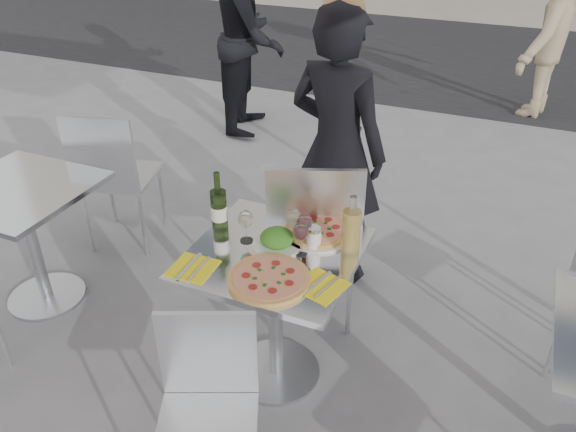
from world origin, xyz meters
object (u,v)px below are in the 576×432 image
at_px(side_chair_lfar, 112,170).
at_px(pedestrian_b, 546,32).
at_px(wineglass_red_b, 304,224).
at_px(main_table, 275,289).
at_px(woman_diner, 337,150).
at_px(chair_far, 313,232).
at_px(napkin_right, 321,285).
at_px(pedestrian_a, 252,37).
at_px(sugar_shaker, 314,238).
at_px(side_table_left, 26,222).
at_px(chair_near, 208,399).
at_px(pizza_far, 318,230).
at_px(napkin_left, 193,268).
at_px(wineglass_white_b, 293,218).
at_px(wineglass_white_a, 246,220).
at_px(wineglass_red_a, 301,232).
at_px(salad_plate, 277,239).
at_px(carafe, 351,232).
at_px(wine_bottle, 219,208).
at_px(pizza_near, 269,279).

height_order(side_chair_lfar, pedestrian_b, pedestrian_b).
xyz_separation_m(side_chair_lfar, wineglass_red_b, (1.51, -0.54, 0.29)).
distance_m(main_table, woman_diner, 0.99).
bearing_deg(main_table, wineglass_red_b, 47.35).
height_order(chair_far, napkin_right, chair_far).
height_order(pedestrian_a, sugar_shaker, pedestrian_a).
xyz_separation_m(side_table_left, side_chair_lfar, (0.08, 0.64, 0.03)).
distance_m(chair_near, woman_diner, 1.62).
relative_size(chair_near, wineglass_red_b, 5.22).
xyz_separation_m(pedestrian_b, pizza_far, (-0.84, -4.16, -0.07)).
bearing_deg(napkin_left, wineglass_white_b, 49.01).
distance_m(wineglass_white_a, wineglass_white_b, 0.21).
bearing_deg(side_table_left, woman_diner, 33.09).
distance_m(sugar_shaker, wineglass_red_a, 0.09).
height_order(sugar_shaker, napkin_left, sugar_shaker).
distance_m(chair_near, wineglass_white_b, 0.85).
xyz_separation_m(salad_plate, napkin_right, (0.28, -0.19, -0.03)).
bearing_deg(side_table_left, pedestrian_b, 60.58).
xyz_separation_m(main_table, napkin_left, (-0.27, -0.25, 0.21)).
relative_size(side_chair_lfar, pedestrian_a, 0.55).
distance_m(woman_diner, wineglass_red_a, 0.93).
bearing_deg(salad_plate, carafe, 11.50).
bearing_deg(napkin_left, wineglass_white_a, 65.72).
bearing_deg(main_table, pedestrian_b, 77.54).
bearing_deg(wineglass_white_a, pedestrian_a, 115.84).
xyz_separation_m(wine_bottle, sugar_shaker, (0.46, 0.02, -0.06)).
bearing_deg(pizza_near, wineglass_red_a, 78.70).
relative_size(chair_near, wineglass_white_b, 5.22).
bearing_deg(side_chair_lfar, woman_diner, 177.50).
relative_size(wineglass_red_a, napkin_left, 0.79).
xyz_separation_m(chair_near, woman_diner, (-0.05, 1.58, 0.34)).
bearing_deg(woman_diner, chair_near, 104.42).
bearing_deg(side_table_left, pedestrian_a, 90.95).
bearing_deg(main_table, side_chair_lfar, 155.65).
xyz_separation_m(main_table, woman_diner, (-0.04, 0.95, 0.29)).
xyz_separation_m(main_table, carafe, (0.31, 0.11, 0.33)).
height_order(pedestrian_a, pedestrian_b, pedestrian_a).
relative_size(pedestrian_b, carafe, 5.79).
bearing_deg(side_chair_lfar, wineglass_red_b, 145.37).
height_order(chair_near, wineglass_red_b, wineglass_red_b).
height_order(pizza_far, napkin_right, pizza_far).
xyz_separation_m(chair_near, wineglass_white_a, (-0.16, 0.66, 0.37)).
xyz_separation_m(pedestrian_a, pizza_near, (1.61, -3.11, -0.11)).
bearing_deg(chair_far, side_table_left, -6.02).
bearing_deg(main_table, napkin_right, -28.35).
bearing_deg(chair_far, wineglass_white_a, 44.44).
distance_m(salad_plate, carafe, 0.33).
height_order(salad_plate, napkin_right, salad_plate).
bearing_deg(chair_near, wineglass_white_b, 64.56).
xyz_separation_m(side_chair_lfar, napkin_left, (1.15, -0.89, 0.18)).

